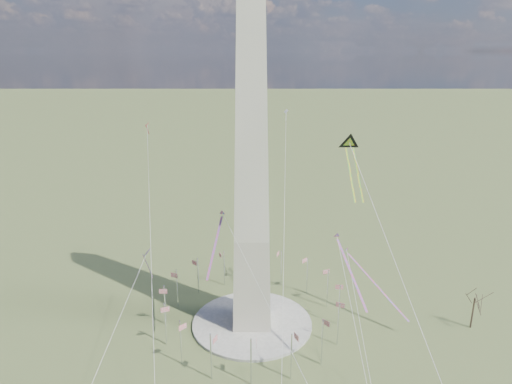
{
  "coord_description": "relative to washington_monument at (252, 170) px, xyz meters",
  "views": [
    {
      "loc": [
        1.4,
        -119.85,
        78.9
      ],
      "look_at": [
        1.17,
        0.0,
        41.82
      ],
      "focal_mm": 32.0,
      "sensor_mm": 36.0,
      "label": 1
    }
  ],
  "objects": [
    {
      "name": "ground",
      "position": [
        0.0,
        0.0,
        -47.95
      ],
      "size": [
        2000.0,
        2000.0,
        0.0
      ],
      "primitive_type": "plane",
      "color": "#4F562B",
      "rests_on": "ground"
    },
    {
      "name": "plaza",
      "position": [
        0.0,
        0.0,
        -47.55
      ],
      "size": [
        36.0,
        36.0,
        0.8
      ],
      "primitive_type": "cylinder",
      "color": "beige",
      "rests_on": "ground"
    },
    {
      "name": "washington_monument",
      "position": [
        0.0,
        0.0,
        0.0
      ],
      "size": [
        15.56,
        15.56,
        100.0
      ],
      "color": "#B4AE97",
      "rests_on": "plaza"
    },
    {
      "name": "flagpole_ring",
      "position": [
        -0.0,
        -0.0,
        -40.68
      ],
      "size": [
        54.4,
        54.4,
        13.0
      ],
      "color": "white",
      "rests_on": "ground"
    },
    {
      "name": "tree_near",
      "position": [
        65.28,
        -1.62,
        -37.41
      ],
      "size": [
        8.45,
        8.45,
        14.79
      ],
      "color": "#433229",
      "rests_on": "ground"
    },
    {
      "name": "kite_delta_black",
      "position": [
        28.56,
        11.09,
        4.38
      ],
      "size": [
        7.0,
        18.97,
        15.92
      ],
      "rotation": [
        0.0,
        0.0,
        3.14
      ],
      "color": "black",
      "rests_on": "ground"
    },
    {
      "name": "kite_diamond_purple",
      "position": [
        -31.64,
        5.41,
        -27.94
      ],
      "size": [
        2.24,
        3.43,
        10.42
      ],
      "rotation": [
        0.0,
        0.0,
        2.57
      ],
      "color": "#431974",
      "rests_on": "ground"
    },
    {
      "name": "kite_streamer_left",
      "position": [
        24.18,
        -15.28,
        -19.95
      ],
      "size": [
        5.99,
        18.42,
        12.9
      ],
      "rotation": [
        0.0,
        0.0,
        3.4
      ],
      "color": "#FE2828",
      "rests_on": "ground"
    },
    {
      "name": "kite_streamer_mid",
      "position": [
        -9.45,
        -5.04,
        -17.29
      ],
      "size": [
        4.08,
        18.4,
        12.68
      ],
      "rotation": [
        0.0,
        0.0,
        2.98
      ],
      "color": "#FE2828",
      "rests_on": "ground"
    },
    {
      "name": "kite_streamer_right",
      "position": [
        34.98,
        5.71,
        -33.92
      ],
      "size": [
        17.13,
        18.14,
        16.19
      ],
      "rotation": [
        0.0,
        0.0,
        3.89
      ],
      "color": "#FE2828",
      "rests_on": "ground"
    },
    {
      "name": "kite_small_red",
      "position": [
        -36.49,
        36.99,
        6.31
      ],
      "size": [
        1.33,
        1.98,
        4.22
      ],
      "rotation": [
        0.0,
        0.0,
        2.52
      ],
      "color": "red",
      "rests_on": "ground"
    },
    {
      "name": "kite_small_white",
      "position": [
        12.12,
        48.42,
        9.49
      ],
      "size": [
        1.62,
        1.43,
        4.29
      ],
      "rotation": [
        0.0,
        0.0,
        3.18
      ],
      "color": "white",
      "rests_on": "ground"
    }
  ]
}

